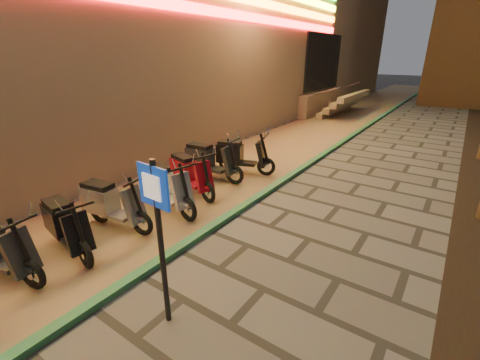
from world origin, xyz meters
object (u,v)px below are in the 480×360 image
Objects in this scene: scooter_6 at (109,203)px; scooter_10 at (239,155)px; scooter_5 at (65,225)px; scooter_8 at (189,173)px; scooter_9 at (208,160)px; pedestrian_sign at (158,224)px; scooter_7 at (164,186)px.

scooter_10 is at bearing 77.01° from scooter_6.
scooter_8 is at bearing 98.57° from scooter_5.
scooter_5 is 4.09m from scooter_9.
scooter_10 is at bearing 59.84° from scooter_9.
pedestrian_sign is 5.18m from scooter_9.
scooter_7 is 1.00× the size of scooter_9.
scooter_9 reaches higher than scooter_5.
scooter_8 is 0.98× the size of scooter_10.
scooter_6 is 0.98× the size of scooter_10.
scooter_7 is at bearing -65.15° from scooter_8.
scooter_8 reaches higher than scooter_5.
scooter_6 reaches higher than scooter_5.
scooter_6 is at bearing -112.09° from scooter_10.
scooter_10 is at bearing 99.28° from scooter_8.
scooter_7 is at bearing -83.74° from scooter_9.
pedestrian_sign is 2.81m from scooter_5.
pedestrian_sign is 1.38× the size of scooter_5.
scooter_10 reaches higher than scooter_5.
scooter_10 is (0.29, 4.02, 0.02)m from scooter_6.
scooter_5 is 0.96× the size of scooter_8.
scooter_9 is (-0.40, 1.98, 0.00)m from scooter_7.
scooter_5 is at bearing -92.35° from scooter_9.
scooter_6 is 0.94× the size of scooter_9.
scooter_5 is at bearing -86.07° from scooter_7.
scooter_7 reaches higher than scooter_5.
scooter_10 is (0.01, 2.86, -0.01)m from scooter_7.
scooter_5 is 0.91× the size of scooter_9.
scooter_5 is 0.94× the size of scooter_10.
pedestrian_sign is 3.08m from scooter_6.
scooter_8 is (0.03, 3.09, 0.02)m from scooter_5.
scooter_6 is 0.95× the size of scooter_7.
scooter_9 is at bearing 126.86° from pedestrian_sign.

